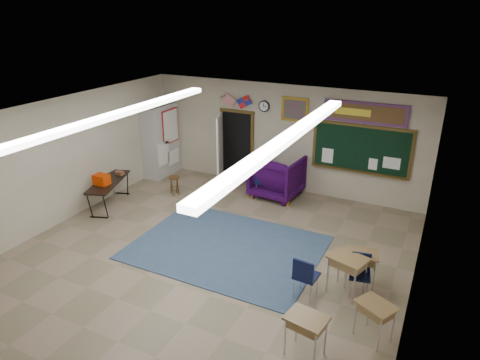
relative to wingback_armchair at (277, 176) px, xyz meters
The scene contains 24 objects.
floor 3.94m from the wingback_armchair, 91.92° to the right, with size 9.00×9.00×0.00m, color #836F5A.
back_wall 1.11m from the wingback_armchair, 102.25° to the left, with size 8.00×0.04×3.00m, color beige.
left_wall 5.75m from the wingback_armchair, 136.65° to the right, with size 0.04×9.00×3.00m, color beige.
right_wall 5.57m from the wingback_armchair, 45.22° to the right, with size 0.04×9.00×3.00m, color beige.
ceiling 4.59m from the wingback_armchair, 91.92° to the right, with size 8.00×9.00×0.04m, color beige.
area_rug 3.15m from the wingback_armchair, 88.71° to the right, with size 4.00×3.00×0.02m, color #384D6A.
fluorescent_strips 4.56m from the wingback_armchair, 91.92° to the right, with size 3.86×6.00×0.10m, color white, non-canonical shape.
doorway 1.76m from the wingback_armchair, 164.52° to the left, with size 1.10×0.89×2.16m.
chalkboard 2.32m from the wingback_armchair, 15.21° to the left, with size 2.55×0.14×1.30m.
bulletin_board 2.85m from the wingback_armchair, 15.32° to the left, with size 2.10×0.05×0.55m.
framed_art_print 1.87m from the wingback_armchair, 68.82° to the left, with size 0.75×0.05×0.65m.
wall_clock 1.98m from the wingback_armchair, 140.20° to the left, with size 0.32×0.05×0.32m.
wall_flags 2.50m from the wingback_armchair, 160.54° to the left, with size 1.16×0.06×0.70m, color red, non-canonical shape.
storage_cabinet 3.88m from the wingback_armchair, behind, with size 0.59×1.25×2.20m.
wingback_armchair is the anchor object (origin of this frame).
student_chair_reading 0.41m from the wingback_armchair, 133.44° to the right, with size 0.45×0.45×0.90m, color black, non-canonical shape.
student_chair_desk_a 4.51m from the wingback_armchair, 61.37° to the right, with size 0.43×0.43×0.85m, color black, non-canonical shape.
student_chair_desk_b 4.59m from the wingback_armchair, 48.99° to the right, with size 0.39×0.39×0.78m, color black, non-canonical shape.
student_desk_front_left 4.51m from the wingback_armchair, 51.80° to the right, with size 0.76×0.65×0.77m.
student_desk_front_right 4.34m from the wingback_armchair, 47.00° to the right, with size 0.68×0.57×0.71m.
student_desk_back_left 5.93m from the wingback_armchair, 63.94° to the right, with size 0.66×0.54×0.71m.
student_desk_back_right 5.69m from the wingback_armchair, 52.52° to the right, with size 0.69×0.63×0.67m.
folding_table 4.52m from the wingback_armchair, 145.23° to the right, with size 1.09×1.77×0.96m.
wooden_stool 2.88m from the wingback_armchair, 155.10° to the right, with size 0.30×0.30×0.53m.
Camera 1 is at (4.10, -6.36, 4.93)m, focal length 32.00 mm.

